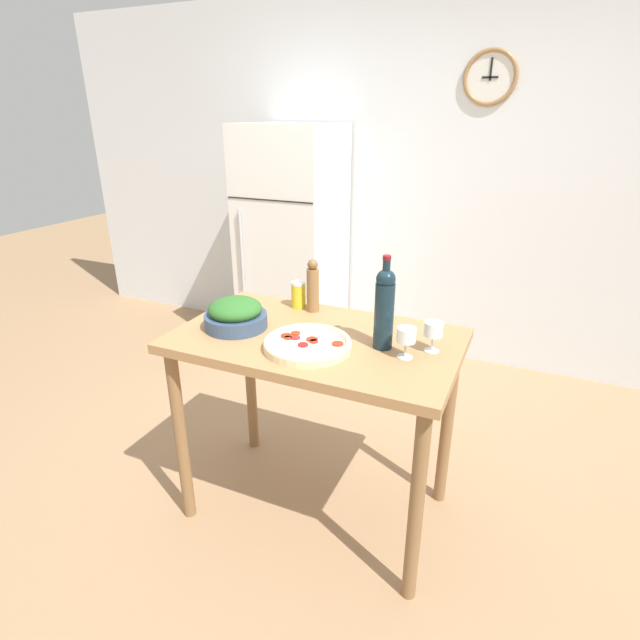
% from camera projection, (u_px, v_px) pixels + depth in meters
% --- Properties ---
extents(ground_plane, '(14.00, 14.00, 0.00)m').
position_uv_depth(ground_plane, '(317.00, 505.00, 2.47)').
color(ground_plane, '#9E7A56').
extents(wall_back, '(6.40, 0.09, 2.60)m').
position_uv_depth(wall_back, '(429.00, 186.00, 3.64)').
color(wall_back, silver).
rests_on(wall_back, ground_plane).
extents(refrigerator, '(0.67, 0.70, 1.73)m').
position_uv_depth(refrigerator, '(293.00, 244.00, 3.83)').
color(refrigerator, white).
rests_on(refrigerator, ground_plane).
extents(prep_counter, '(1.20, 0.72, 0.92)m').
position_uv_depth(prep_counter, '(317.00, 363.00, 2.17)').
color(prep_counter, '#A87A4C').
rests_on(prep_counter, ground_plane).
extents(wine_bottle, '(0.08, 0.08, 0.38)m').
position_uv_depth(wine_bottle, '(384.00, 307.00, 1.95)').
color(wine_bottle, '#142833').
rests_on(wine_bottle, prep_counter).
extents(wine_glass_near, '(0.07, 0.07, 0.12)m').
position_uv_depth(wine_glass_near, '(406.00, 337.00, 1.90)').
color(wine_glass_near, silver).
rests_on(wine_glass_near, prep_counter).
extents(wine_glass_far, '(0.07, 0.07, 0.12)m').
position_uv_depth(wine_glass_far, '(433.00, 331.00, 1.95)').
color(wine_glass_far, silver).
rests_on(wine_glass_far, prep_counter).
extents(pepper_mill, '(0.06, 0.06, 0.25)m').
position_uv_depth(pepper_mill, '(313.00, 287.00, 2.34)').
color(pepper_mill, olive).
rests_on(pepper_mill, prep_counter).
extents(salad_bowl, '(0.28, 0.28, 0.14)m').
position_uv_depth(salad_bowl, '(236.00, 314.00, 2.18)').
color(salad_bowl, '#384C6B').
rests_on(salad_bowl, prep_counter).
extents(homemade_pizza, '(0.36, 0.36, 0.04)m').
position_uv_depth(homemade_pizza, '(308.00, 344.00, 2.00)').
color(homemade_pizza, beige).
rests_on(homemade_pizza, prep_counter).
extents(salt_canister, '(0.07, 0.07, 0.13)m').
position_uv_depth(salt_canister, '(298.00, 295.00, 2.41)').
color(salt_canister, yellow).
rests_on(salt_canister, prep_counter).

